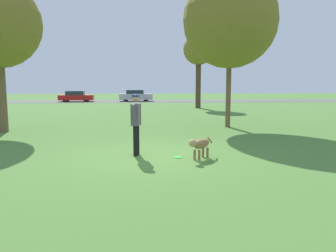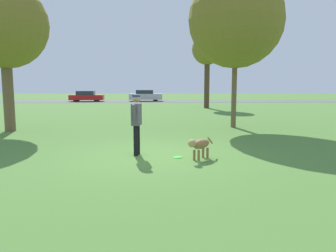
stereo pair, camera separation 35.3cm
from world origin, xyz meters
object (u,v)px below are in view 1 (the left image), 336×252
Objects in this scene: frisbee at (178,157)px; parked_car_silver at (136,96)px; dog at (200,145)px; tree_near_right at (230,21)px; parked_car_red at (76,96)px; person at (136,119)px; tree_far_right at (199,51)px.

parked_car_silver reaches higher than frisbee.
tree_near_right is at bearing -158.17° from dog.
tree_near_right is at bearing -65.07° from parked_car_red.
person is 6.80× the size of frisbee.
tree_far_right is at bearing 79.48° from frisbee.
tree_near_right reaches higher than frisbee.
parked_car_silver reaches higher than parked_car_red.
frisbee is at bearing -96.87° from person.
person is 8.40m from tree_near_right.
frisbee is at bearing -87.04° from parked_car_silver.
parked_car_silver is (-1.03, 29.73, -0.41)m from person.
frisbee is 0.07× the size of parked_car_red.
dog is 8.50m from tree_near_right.
parked_car_red is (-12.63, 10.65, -4.24)m from tree_far_right.
tree_near_right is at bearing 64.80° from frisbee.
parked_car_silver is (-5.27, 23.65, -4.35)m from tree_near_right.
parked_car_red reaches higher than dog.
person is 1.94× the size of dog.
person is at bearing -89.27° from parked_car_silver.
person is at bearing -104.24° from tree_far_right.
tree_near_right is 1.84× the size of parked_car_silver.
tree_far_right is at bearing -42.97° from parked_car_red.
frisbee is 0.04× the size of tree_near_right.
parked_car_silver is (6.89, 0.54, 0.05)m from parked_car_red.
person is 2.00m from dog.
parked_car_silver is (-5.74, 11.19, -4.18)m from tree_far_right.
frisbee is 30.20m from parked_car_silver.
dog is 30.50m from parked_car_silver.
frisbee is at bearing -100.52° from tree_far_right.
tree_near_right is 1.15× the size of tree_far_right.
tree_near_right is (2.45, 6.72, 4.60)m from dog.
tree_far_right is (3.51, 18.91, 4.84)m from frisbee.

